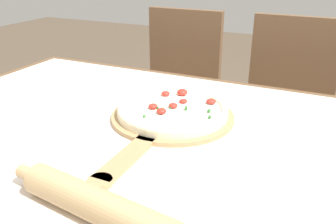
{
  "coord_description": "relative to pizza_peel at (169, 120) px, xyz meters",
  "views": [
    {
      "loc": [
        0.4,
        -0.73,
        1.13
      ],
      "look_at": [
        0.04,
        0.05,
        0.76
      ],
      "focal_mm": 38.0,
      "sensor_mm": 36.0,
      "label": 1
    }
  ],
  "objects": [
    {
      "name": "chair_right",
      "position": [
        0.22,
        0.76,
        -0.21
      ],
      "size": [
        0.42,
        0.42,
        0.9
      ],
      "rotation": [
        0.0,
        0.0,
        -0.05
      ],
      "color": "brown",
      "rests_on": "ground_plane"
    },
    {
      "name": "towel_cloth",
      "position": [
        -0.04,
        -0.06,
        -0.01
      ],
      "size": [
        1.37,
        0.86,
        0.0
      ],
      "color": "silver",
      "rests_on": "dining_table"
    },
    {
      "name": "rolling_pin",
      "position": [
        0.06,
        -0.4,
        0.02
      ],
      "size": [
        0.41,
        0.1,
        0.06
      ],
      "rotation": [
        0.0,
        0.0,
        -0.13
      ],
      "color": "tan",
      "rests_on": "towel_cloth"
    },
    {
      "name": "pizza_peel",
      "position": [
        0.0,
        0.0,
        0.0
      ],
      "size": [
        0.33,
        0.53,
        0.01
      ],
      "color": "tan",
      "rests_on": "towel_cloth"
    },
    {
      "name": "dining_table",
      "position": [
        -0.04,
        -0.06,
        -0.1
      ],
      "size": [
        1.45,
        0.94,
        0.72
      ],
      "color": "brown",
      "rests_on": "ground_plane"
    },
    {
      "name": "chair_left",
      "position": [
        -0.31,
        0.76,
        -0.21
      ],
      "size": [
        0.41,
        0.41,
        0.9
      ],
      "rotation": [
        0.0,
        0.0,
        -0.02
      ],
      "color": "brown",
      "rests_on": "ground_plane"
    },
    {
      "name": "pizza",
      "position": [
        -0.0,
        0.03,
        0.02
      ],
      "size": [
        0.3,
        0.3,
        0.04
      ],
      "color": "beige",
      "rests_on": "pizza_peel"
    }
  ]
}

